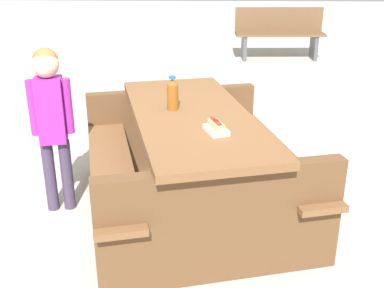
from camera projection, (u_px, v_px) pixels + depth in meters
ground_plane at (192, 210)px, 3.49m from camera, size 30.00×30.00×0.00m
picnic_table at (192, 155)px, 3.32m from camera, size 2.09×1.80×0.75m
soda_bottle at (173, 94)px, 3.24m from camera, size 0.08×0.08×0.23m
hotdog_tray at (216, 127)px, 2.86m from camera, size 0.21×0.17×0.08m
child_in_coat at (51, 111)px, 3.24m from camera, size 0.20×0.29×1.18m
park_bench_near at (279, 32)px, 8.14m from camera, size 0.46×1.52×0.85m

